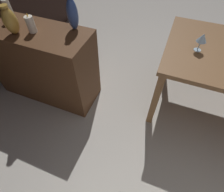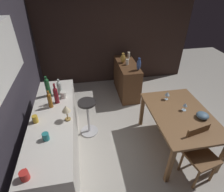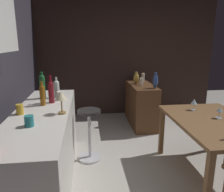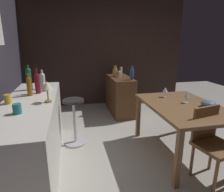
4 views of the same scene
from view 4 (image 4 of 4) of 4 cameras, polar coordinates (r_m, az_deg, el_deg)
name	(u,v)px [view 4 (image 4 of 4)]	position (r m, az deg, el deg)	size (l,w,h in m)	color
ground_plane	(145,154)	(2.96, 9.84, -16.52)	(9.00, 9.00, 0.00)	#B7B2A8
wall_side_right	(98,53)	(4.91, -4.23, 12.60)	(0.10, 4.40, 2.60)	#33231E
dining_table	(183,110)	(2.84, 20.29, -3.99)	(1.35, 0.93, 0.74)	brown
kitchen_counter	(33,135)	(2.64, -22.37, -10.65)	(2.10, 0.60, 0.90)	silver
sideboard_cabinet	(120,95)	(4.37, 2.30, 0.39)	(1.10, 0.44, 0.82)	#56351E
chair_near_window	(212,141)	(2.52, 27.42, -11.80)	(0.47, 0.47, 0.86)	brown
bar_stool	(74,120)	(3.07, -11.07, -7.14)	(0.34, 0.34, 0.73)	#262323
wine_glass_left	(187,96)	(2.89, 21.30, 0.11)	(0.07, 0.07, 0.14)	silver
wine_glass_right	(165,90)	(3.09, 15.53, 1.81)	(0.08, 0.08, 0.15)	silver
fruit_bowl	(208,104)	(2.84, 26.69, -2.05)	(0.19, 0.19, 0.09)	slate
wine_bottle_amber	(29,85)	(2.67, -23.36, 2.94)	(0.06, 0.06, 0.29)	#8C5114
wine_bottle_clear	(43,80)	(2.99, -19.91, 4.45)	(0.08, 0.08, 0.28)	silver
wine_bottle_ruby	(37,82)	(2.75, -21.28, 3.84)	(0.07, 0.07, 0.34)	maroon
wine_bottle_green	(29,78)	(2.99, -23.44, 4.99)	(0.07, 0.07, 0.36)	#1E592D
cup_teal	(17,109)	(2.07, -26.32, -3.39)	(0.12, 0.08, 0.10)	teal
cup_white	(46,87)	(2.88, -18.85, 2.59)	(0.13, 0.09, 0.11)	white
cup_mustard	(8,99)	(2.44, -28.52, -0.82)	(0.11, 0.07, 0.11)	gold
counter_lamp	(47,87)	(2.29, -18.71, 2.58)	(0.12, 0.12, 0.24)	#A58447
pillar_candle_tall	(120,74)	(4.21, 2.30, 6.47)	(0.07, 0.07, 0.16)	white
pillar_candle_short	(121,71)	(4.55, 2.71, 7.42)	(0.06, 0.06, 0.20)	white
vase_ceramic_blue	(132,73)	(3.95, 5.92, 6.73)	(0.09, 0.09, 0.28)	#334C8C
vase_brass	(115,72)	(4.31, 0.91, 7.27)	(0.11, 0.11, 0.24)	#B78C38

